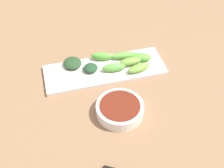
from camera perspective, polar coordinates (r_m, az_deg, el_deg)
The scene contains 11 objects.
tabletop at distance 0.93m, azimuth -0.34°, elevation -0.84°, with size 2.10×2.10×0.02m, color #916D4D.
sauce_bowl at distance 0.84m, azimuth 1.74°, elevation -4.71°, with size 0.13×0.13×0.03m.
serving_plate at distance 0.97m, azimuth -1.51°, elevation 2.62°, with size 0.13×0.39×0.01m, color silver.
broccoli_stalk_0 at distance 1.00m, azimuth 5.52°, elevation 5.11°, with size 0.03×0.07×0.02m, color #61BA3F.
broccoli_leafy_1 at distance 0.98m, azimuth -7.52°, elevation 3.96°, with size 0.06×0.06×0.02m, color #274927.
broccoli_stalk_2 at distance 0.97m, azimuth 3.49°, elevation 4.27°, with size 0.03×0.07×0.03m, color #79A743.
broccoli_stalk_3 at distance 0.95m, azimuth 0.35°, elevation 3.16°, with size 0.03×0.07×0.03m, color #64B848.
broccoli_stalk_4 at distance 1.00m, azimuth 2.32°, elevation 5.43°, with size 0.03×0.09×0.02m, color #65B044.
broccoli_stalk_5 at distance 0.96m, azimuth 5.10°, elevation 3.05°, with size 0.03×0.08×0.02m, color #79B242.
broccoli_stalk_6 at distance 0.99m, azimuth -2.25°, elevation 5.24°, with size 0.03×0.07×0.03m, color #5BB63E.
broccoli_leafy_7 at distance 0.96m, azimuth -4.10°, elevation 3.05°, with size 0.04×0.05×0.02m, color #21492A.
Camera 1 is at (-0.62, 0.16, 0.69)m, focal length 48.19 mm.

